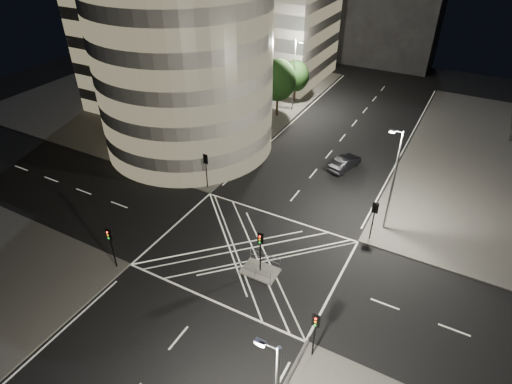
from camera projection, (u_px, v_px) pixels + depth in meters
The scene contains 22 objects.
ground at pixel (248, 253), 37.35m from camera, with size 120.00×120.00×0.00m, color black.
sidewalk_far_left at pixel (173, 93), 68.33m from camera, with size 42.00×42.00×0.15m, color #504E4B.
central_island at pixel (260, 271), 35.43m from camera, with size 3.00×2.00×0.15m, color slate.
office_tower_curved at pixel (174, 28), 51.98m from camera, with size 30.00×29.00×27.20m.
office_block_rear at pixel (256, 6), 70.20m from camera, with size 24.00×16.00×22.00m, color gray.
building_far_end at pixel (388, 13), 75.92m from camera, with size 18.00×8.00×18.00m, color black.
tree_a at pixel (203, 133), 45.09m from camera, with size 4.92×4.92×7.87m.
tree_b at pixel (232, 118), 49.84m from camera, with size 4.67×4.67×7.02m.
tree_c at pixel (257, 100), 54.13m from camera, with size 3.99×3.99×6.76m.
tree_d at pixel (278, 80), 58.10m from camera, with size 4.98×4.98×8.00m.
tree_e at pixel (295, 76), 63.16m from camera, with size 4.01×4.01×6.19m.
traffic_signal_fl at pixel (206, 165), 44.11m from camera, with size 0.55×0.22×4.00m.
traffic_signal_nl at pixel (111, 241), 34.24m from camera, with size 0.55×0.22×4.00m.
traffic_signal_fr at pixel (374, 214), 37.17m from camera, with size 0.55×0.22×4.00m.
traffic_signal_nr at pixel (315, 328), 27.30m from camera, with size 0.55×0.22×4.00m.
traffic_signal_island at pixel (260, 245), 33.83m from camera, with size 0.55×0.22×4.00m.
street_lamp_left_near at pixel (226, 121), 46.65m from camera, with size 1.25×0.25×10.00m.
street_lamp_left_far at pixel (294, 73), 59.71m from camera, with size 1.25×0.25×10.00m.
street_lamp_right_far at pixel (393, 179), 37.03m from camera, with size 1.25×0.25×10.00m.
railing_island_south at pixel (255, 272), 34.42m from camera, with size 2.80×0.06×1.10m, color slate.
railing_island_north at pixel (265, 259), 35.73m from camera, with size 2.80×0.06×1.10m, color slate.
sedan at pixel (345, 163), 48.69m from camera, with size 1.62×4.66×1.53m, color black.
Camera 1 is at (13.90, -24.12, 25.48)m, focal length 30.00 mm.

